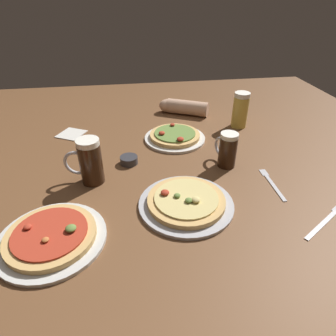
{
  "coord_description": "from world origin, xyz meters",
  "views": [
    {
      "loc": [
        -0.14,
        -0.94,
        0.63
      ],
      "look_at": [
        0.0,
        0.0,
        0.02
      ],
      "focal_mm": 31.07,
      "sensor_mm": 36.0,
      "label": 1
    }
  ],
  "objects_px": {
    "pizza_plate_far": "(175,136)",
    "diner_arm": "(182,107)",
    "beer_mug_dark": "(89,162)",
    "fork_left": "(272,183)",
    "ramekin_sauce": "(129,160)",
    "pizza_plate_side": "(51,237)",
    "beer_mug_amber": "(241,110)",
    "pizza_plate_near": "(186,202)",
    "napkin_folded": "(71,134)",
    "fork_spare": "(326,221)",
    "beer_mug_pale": "(227,150)"
  },
  "relations": [
    {
      "from": "pizza_plate_far",
      "to": "diner_arm",
      "type": "relative_size",
      "value": 1.05
    },
    {
      "from": "fork_spare",
      "to": "diner_arm",
      "type": "relative_size",
      "value": 0.76
    },
    {
      "from": "napkin_folded",
      "to": "fork_left",
      "type": "height_order",
      "value": "napkin_folded"
    },
    {
      "from": "pizza_plate_side",
      "to": "beer_mug_dark",
      "type": "bearing_deg",
      "value": 71.51
    },
    {
      "from": "beer_mug_dark",
      "to": "fork_left",
      "type": "xyz_separation_m",
      "value": [
        0.66,
        -0.12,
        -0.08
      ]
    },
    {
      "from": "pizza_plate_far",
      "to": "beer_mug_pale",
      "type": "height_order",
      "value": "beer_mug_pale"
    },
    {
      "from": "beer_mug_amber",
      "to": "napkin_folded",
      "type": "relative_size",
      "value": 1.52
    },
    {
      "from": "pizza_plate_near",
      "to": "diner_arm",
      "type": "xyz_separation_m",
      "value": [
        0.14,
        0.79,
        0.02
      ]
    },
    {
      "from": "pizza_plate_near",
      "to": "beer_mug_dark",
      "type": "distance_m",
      "value": 0.38
    },
    {
      "from": "pizza_plate_side",
      "to": "beer_mug_amber",
      "type": "xyz_separation_m",
      "value": [
        0.81,
        0.68,
        0.07
      ]
    },
    {
      "from": "beer_mug_dark",
      "to": "napkin_folded",
      "type": "relative_size",
      "value": 1.49
    },
    {
      "from": "ramekin_sauce",
      "to": "pizza_plate_far",
      "type": "bearing_deg",
      "value": 39.52
    },
    {
      "from": "pizza_plate_near",
      "to": "fork_left",
      "type": "distance_m",
      "value": 0.35
    },
    {
      "from": "beer_mug_dark",
      "to": "fork_left",
      "type": "height_order",
      "value": "beer_mug_dark"
    },
    {
      "from": "pizza_plate_far",
      "to": "pizza_plate_side",
      "type": "relative_size",
      "value": 0.91
    },
    {
      "from": "beer_mug_amber",
      "to": "diner_arm",
      "type": "height_order",
      "value": "beer_mug_amber"
    },
    {
      "from": "beer_mug_dark",
      "to": "fork_spare",
      "type": "height_order",
      "value": "beer_mug_dark"
    },
    {
      "from": "beer_mug_amber",
      "to": "ramekin_sauce",
      "type": "height_order",
      "value": "beer_mug_amber"
    },
    {
      "from": "beer_mug_amber",
      "to": "diner_arm",
      "type": "distance_m",
      "value": 0.34
    },
    {
      "from": "beer_mug_dark",
      "to": "beer_mug_pale",
      "type": "distance_m",
      "value": 0.53
    },
    {
      "from": "ramekin_sauce",
      "to": "fork_spare",
      "type": "distance_m",
      "value": 0.74
    },
    {
      "from": "diner_arm",
      "to": "pizza_plate_near",
      "type": "bearing_deg",
      "value": -99.76
    },
    {
      "from": "pizza_plate_far",
      "to": "ramekin_sauce",
      "type": "xyz_separation_m",
      "value": [
        -0.22,
        -0.18,
        -0.0
      ]
    },
    {
      "from": "beer_mug_pale",
      "to": "ramekin_sauce",
      "type": "bearing_deg",
      "value": 169.71
    },
    {
      "from": "fork_left",
      "to": "diner_arm",
      "type": "xyz_separation_m",
      "value": [
        -0.2,
        0.72,
        0.04
      ]
    },
    {
      "from": "pizza_plate_near",
      "to": "beer_mug_amber",
      "type": "bearing_deg",
      "value": 55.85
    },
    {
      "from": "pizza_plate_near",
      "to": "pizza_plate_side",
      "type": "bearing_deg",
      "value": -167.02
    },
    {
      "from": "pizza_plate_near",
      "to": "fork_spare",
      "type": "height_order",
      "value": "pizza_plate_near"
    },
    {
      "from": "beer_mug_dark",
      "to": "ramekin_sauce",
      "type": "distance_m",
      "value": 0.19
    },
    {
      "from": "pizza_plate_far",
      "to": "fork_spare",
      "type": "relative_size",
      "value": 1.39
    },
    {
      "from": "beer_mug_pale",
      "to": "napkin_folded",
      "type": "height_order",
      "value": "beer_mug_pale"
    },
    {
      "from": "fork_left",
      "to": "pizza_plate_side",
      "type": "bearing_deg",
      "value": -167.27
    },
    {
      "from": "pizza_plate_far",
      "to": "diner_arm",
      "type": "bearing_deg",
      "value": 73.44
    },
    {
      "from": "beer_mug_amber",
      "to": "ramekin_sauce",
      "type": "xyz_separation_m",
      "value": [
        -0.58,
        -0.29,
        -0.07
      ]
    },
    {
      "from": "pizza_plate_side",
      "to": "fork_left",
      "type": "xyz_separation_m",
      "value": [
        0.76,
        0.17,
        -0.01
      ]
    },
    {
      "from": "pizza_plate_near",
      "to": "beer_mug_amber",
      "type": "relative_size",
      "value": 1.79
    },
    {
      "from": "beer_mug_dark",
      "to": "beer_mug_amber",
      "type": "distance_m",
      "value": 0.82
    },
    {
      "from": "pizza_plate_far",
      "to": "beer_mug_amber",
      "type": "distance_m",
      "value": 0.37
    },
    {
      "from": "pizza_plate_side",
      "to": "napkin_folded",
      "type": "distance_m",
      "value": 0.71
    },
    {
      "from": "napkin_folded",
      "to": "beer_mug_amber",
      "type": "bearing_deg",
      "value": -1.8
    },
    {
      "from": "pizza_plate_far",
      "to": "ramekin_sauce",
      "type": "bearing_deg",
      "value": -140.48
    },
    {
      "from": "pizza_plate_far",
      "to": "diner_arm",
      "type": "height_order",
      "value": "diner_arm"
    },
    {
      "from": "pizza_plate_side",
      "to": "diner_arm",
      "type": "distance_m",
      "value": 1.05
    },
    {
      "from": "pizza_plate_far",
      "to": "beer_mug_dark",
      "type": "xyz_separation_m",
      "value": [
        -0.36,
        -0.29,
        0.07
      ]
    },
    {
      "from": "beer_mug_pale",
      "to": "pizza_plate_far",
      "type": "bearing_deg",
      "value": 123.21
    },
    {
      "from": "fork_left",
      "to": "diner_arm",
      "type": "distance_m",
      "value": 0.75
    },
    {
      "from": "pizza_plate_near",
      "to": "beer_mug_amber",
      "type": "xyz_separation_m",
      "value": [
        0.4,
        0.59,
        0.07
      ]
    },
    {
      "from": "pizza_plate_near",
      "to": "beer_mug_pale",
      "type": "xyz_separation_m",
      "value": [
        0.21,
        0.23,
        0.05
      ]
    },
    {
      "from": "pizza_plate_far",
      "to": "pizza_plate_side",
      "type": "distance_m",
      "value": 0.74
    },
    {
      "from": "pizza_plate_side",
      "to": "napkin_folded",
      "type": "bearing_deg",
      "value": 92.74
    }
  ]
}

